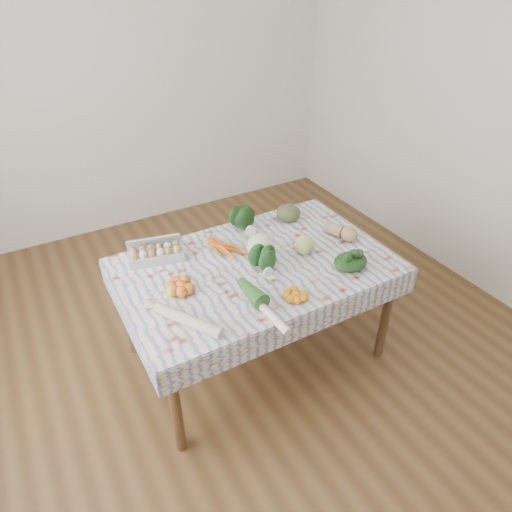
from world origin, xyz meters
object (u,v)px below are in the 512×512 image
at_px(cabbage, 261,246).
at_px(butternut_squash, 341,230).
at_px(egg_carton, 156,255).
at_px(dining_table, 256,275).
at_px(kabocha_squash, 288,213).
at_px(grapefruit, 304,245).

height_order(cabbage, butternut_squash, cabbage).
bearing_deg(egg_carton, dining_table, -20.31).
bearing_deg(cabbage, kabocha_squash, 37.88).
bearing_deg(egg_carton, cabbage, -14.21).
bearing_deg(kabocha_squash, grapefruit, -109.55).
relative_size(egg_carton, butternut_squash, 1.42).
bearing_deg(cabbage, egg_carton, 153.49).
height_order(dining_table, egg_carton, egg_carton).
distance_m(egg_carton, grapefruit, 0.93).
bearing_deg(kabocha_squash, cabbage, -142.12).
xyz_separation_m(egg_carton, kabocha_squash, (0.99, 0.03, 0.01)).
distance_m(dining_table, cabbage, 0.18).
bearing_deg(butternut_squash, kabocha_squash, 96.48).
relative_size(dining_table, kabocha_squash, 9.29).
bearing_deg(cabbage, grapefruit, -18.77).
distance_m(cabbage, butternut_squash, 0.59).
height_order(kabocha_squash, butternut_squash, kabocha_squash).
height_order(dining_table, grapefruit, grapefruit).
xyz_separation_m(dining_table, kabocha_squash, (0.47, 0.36, 0.14)).
bearing_deg(egg_carton, grapefruit, -11.88).
xyz_separation_m(dining_table, butternut_squash, (0.65, -0.01, 0.14)).
relative_size(egg_carton, grapefruit, 2.62).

